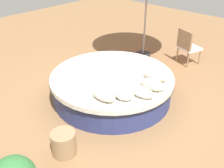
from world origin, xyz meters
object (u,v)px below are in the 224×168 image
at_px(throw_pillow_3, 153,84).
at_px(side_table, 64,143).
at_px(patio_chair, 187,45).
at_px(throw_pillow_2, 141,91).
at_px(round_bed, 112,86).
at_px(throw_pillow_4, 156,75).
at_px(throw_pillow_1, 123,93).
at_px(throw_pillow_0, 104,95).

relative_size(throw_pillow_3, side_table, 1.24).
relative_size(patio_chair, side_table, 2.37).
distance_m(throw_pillow_2, patio_chair, 2.99).
distance_m(round_bed, throw_pillow_4, 1.00).
xyz_separation_m(round_bed, throw_pillow_1, (-0.77, 0.54, 0.38)).
bearing_deg(throw_pillow_3, throw_pillow_2, 89.24).
height_order(round_bed, throw_pillow_3, throw_pillow_3).
xyz_separation_m(throw_pillow_4, patio_chair, (0.49, -2.25, -0.12)).
xyz_separation_m(round_bed, throw_pillow_4, (-0.81, -0.44, 0.38)).
bearing_deg(throw_pillow_4, round_bed, 28.75).
distance_m(throw_pillow_0, side_table, 1.09).
xyz_separation_m(patio_chair, side_table, (-0.27, 4.48, -0.35)).
relative_size(throw_pillow_4, side_table, 1.24).
xyz_separation_m(throw_pillow_0, throw_pillow_2, (-0.42, -0.56, -0.00)).
bearing_deg(throw_pillow_1, throw_pillow_4, -92.12).
xyz_separation_m(throw_pillow_2, patio_chair, (0.64, -2.92, -0.09)).
xyz_separation_m(round_bed, patio_chair, (-0.31, -2.69, 0.27)).
bearing_deg(patio_chair, round_bed, -77.27).
distance_m(round_bed, throw_pillow_2, 1.04).
height_order(throw_pillow_0, throw_pillow_4, throw_pillow_4).
height_order(throw_pillow_1, throw_pillow_4, throw_pillow_4).
distance_m(throw_pillow_0, throw_pillow_4, 1.27).
distance_m(round_bed, throw_pillow_1, 1.01).
bearing_deg(side_table, throw_pillow_2, -103.36).
xyz_separation_m(throw_pillow_1, patio_chair, (0.46, -3.23, -0.11)).
xyz_separation_m(throw_pillow_0, throw_pillow_1, (-0.23, -0.26, 0.02)).
bearing_deg(throw_pillow_3, throw_pillow_4, -64.48).
distance_m(round_bed, throw_pillow_0, 1.02).
xyz_separation_m(throw_pillow_3, side_table, (0.38, 1.92, -0.44)).
bearing_deg(throw_pillow_0, side_table, 92.62).
relative_size(throw_pillow_1, patio_chair, 0.44).
distance_m(throw_pillow_2, side_table, 1.66).
height_order(throw_pillow_1, throw_pillow_3, throw_pillow_1).
bearing_deg(side_table, throw_pillow_0, -87.38).
relative_size(throw_pillow_0, side_table, 1.21).
bearing_deg(throw_pillow_0, patio_chair, -86.33).
bearing_deg(side_table, throw_pillow_1, -98.54).
xyz_separation_m(throw_pillow_2, side_table, (0.37, 1.56, -0.44)).
relative_size(round_bed, throw_pillow_2, 5.03).
bearing_deg(patio_chair, throw_pillow_4, -58.24).
relative_size(throw_pillow_1, throw_pillow_3, 0.85).
bearing_deg(throw_pillow_3, throw_pillow_1, 74.25).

